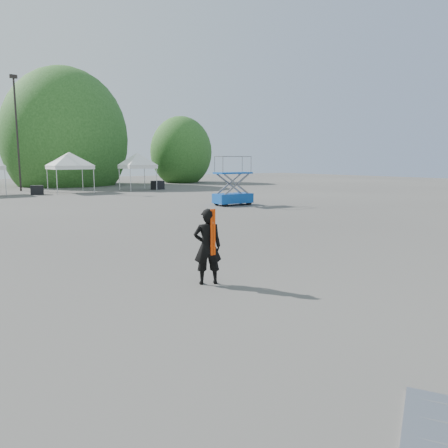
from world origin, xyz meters
TOP-DOWN VIEW (x-y plane):
  - ground at (0.00, 0.00)m, footprint 120.00×120.00m
  - light_pole_east at (3.00, 32.00)m, footprint 0.60×0.25m
  - tree_mid_e at (9.00, 39.00)m, footprint 5.12×5.12m
  - tree_far_e at (22.00, 37.00)m, footprint 3.84×3.84m
  - tent_f at (6.03, 27.63)m, footprint 4.45×4.45m
  - tent_g at (11.89, 27.26)m, footprint 3.79×3.79m
  - man at (0.43, -1.60)m, footprint 0.71×0.61m
  - scissor_lift at (10.87, 11.56)m, footprint 2.31×1.27m
  - crate_mid at (3.21, 26.84)m, footprint 1.08×0.94m
  - crate_east at (13.72, 27.01)m, footprint 1.17×1.01m

SIDE VIEW (x-z plane):
  - ground at x=0.00m, z-range 0.00..0.00m
  - crate_mid at x=3.21m, z-range 0.00..0.72m
  - crate_east at x=13.72m, z-range 0.00..0.79m
  - man at x=0.43m, z-range 0.00..1.66m
  - scissor_lift at x=10.87m, z-range 0.01..2.91m
  - tent_g at x=11.89m, z-range 1.12..5.00m
  - tent_f at x=6.03m, z-range 1.12..5.00m
  - tree_far_e at x=22.00m, z-range 0.70..6.55m
  - tree_mid_e at x=9.00m, z-range 0.94..8.74m
  - light_pole_east at x=3.00m, z-range 0.62..10.42m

